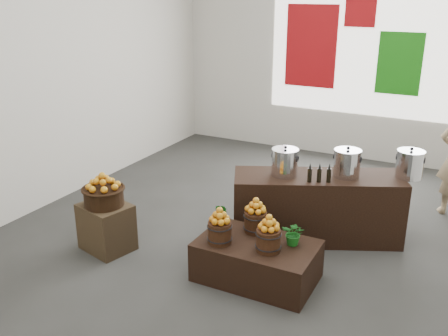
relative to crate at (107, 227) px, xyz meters
The scene contains 23 objects.
ground 1.85m from the crate, 38.80° to the left, with size 7.00×7.00×0.00m, color #343432.
back_wall 5.15m from the crate, 72.96° to the left, with size 6.00×0.04×4.00m, color beige.
back_opening 5.23m from the crate, 69.56° to the left, with size 3.20×0.02×2.40m, color white.
deco_red_left 4.96m from the crate, 79.88° to the left, with size 0.90×0.04×1.40m, color maroon.
deco_green_right 5.36m from the crate, 63.27° to the left, with size 0.70×0.04×1.00m, color #187211.
deco_red_upper 5.37m from the crate, 70.62° to the left, with size 0.50×0.04×0.50m, color maroon.
crate is the anchor object (origin of this frame).
wicker_basket 0.38m from the crate, ahead, with size 0.44×0.44×0.20m, color black.
apples_in_basket 0.57m from the crate, ahead, with size 0.34×0.34×0.18m, color #960406, non-canonical shape.
display_table 1.80m from the crate, ahead, with size 1.20×0.74×0.42m, color black.
apple_bucket_front_left 1.47m from the crate, ahead, with size 0.24×0.24×0.22m, color #391A0F.
apples_in_bucket_front_left 1.51m from the crate, ahead, with size 0.18×0.18×0.16m, color #960406, non-canonical shape.
apple_bucket_front_right 1.97m from the crate, ahead, with size 0.24×0.24×0.22m, color #391A0F.
apples_in_bucket_front_right 2.00m from the crate, ahead, with size 0.18×0.18×0.16m, color #960406, non-canonical shape.
apple_bucket_rear 1.74m from the crate, 14.62° to the left, with size 0.24×0.24×0.22m, color #391A0F.
apples_in_bucket_rear 1.78m from the crate, 14.62° to the left, with size 0.18×0.18×0.16m, color #960406, non-canonical shape.
herb_garnish_right 2.17m from the crate, ahead, with size 0.23×0.20×0.25m, color #135E17.
herb_garnish_left 1.37m from the crate, 15.32° to the left, with size 0.15×0.12×0.28m, color #135E17.
counter 2.47m from the crate, 33.81° to the left, with size 1.96×0.62×0.80m, color black.
stock_pot_left 2.18m from the crate, 35.53° to the left, with size 0.30×0.30×0.30m, color silver.
stock_pot_center 2.85m from the crate, 32.82° to the left, with size 0.30×0.30×0.30m, color silver.
stock_pot_right 3.54m from the crate, 31.21° to the left, with size 0.30×0.30×0.30m, color silver.
oil_cruets 2.52m from the crate, 29.28° to the left, with size 0.21×0.05×0.22m, color black, non-canonical shape.
Camera 1 is at (2.14, -5.08, 2.85)m, focal length 40.00 mm.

